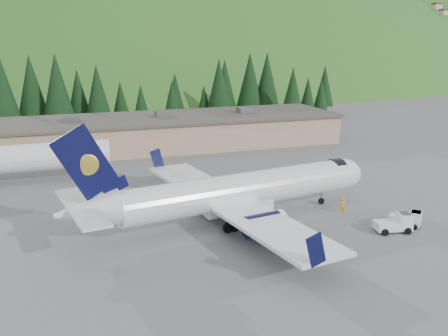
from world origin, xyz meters
TOP-DOWN VIEW (x-y plane):
  - ground at (0.00, 0.00)m, footprint 600.00×600.00m
  - airliner at (-0.98, -0.16)m, footprint 34.08×32.13m
  - baggage_tug_a at (12.80, -7.91)m, footprint 3.72×2.63m
  - baggage_tug_b at (14.86, -7.12)m, footprint 3.16×3.20m
  - terminal_building at (-5.01, 38.00)m, footprint 71.00×17.00m
  - ramp_worker at (10.79, -1.69)m, footprint 0.63×0.47m
  - tree_line at (-5.21, 61.96)m, footprint 113.12×16.84m
  - hills at (53.34, 207.38)m, footprint 614.00×330.00m

SIDE VIEW (x-z plane):
  - hills at x=53.34m, z-range -232.80..67.20m
  - ground at x=0.00m, z-range 0.00..0.00m
  - baggage_tug_b at x=14.86m, z-range -0.08..1.52m
  - ramp_worker at x=10.79m, z-range 0.00..1.58m
  - baggage_tug_a at x=12.80m, z-range -0.10..1.74m
  - terminal_building at x=-5.01m, z-range -0.43..5.67m
  - airliner at x=-0.98m, z-range -2.64..8.68m
  - tree_line at x=-5.21m, z-range 0.22..14.57m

